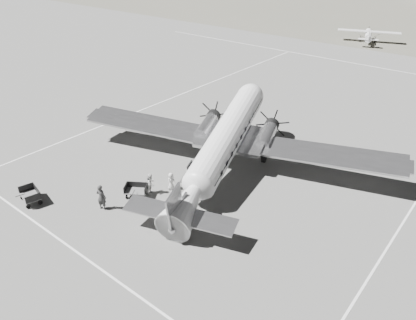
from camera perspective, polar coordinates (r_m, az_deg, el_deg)
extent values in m
plane|color=slate|center=(33.78, 5.10, -2.78)|extent=(260.00, 260.00, 0.00)
cube|color=white|center=(25.71, -13.53, -15.61)|extent=(60.00, 0.15, 0.01)
cube|color=white|center=(30.16, 24.55, -10.10)|extent=(0.15, 80.00, 0.01)
cube|color=white|center=(51.09, -5.37, 8.59)|extent=(0.15, 60.00, 0.01)
cube|color=white|center=(68.34, 24.82, 11.36)|extent=(90.00, 0.15, 0.01)
imported|color=#2C2C2C|center=(30.68, -14.76, -5.08)|extent=(0.86, 0.70, 2.04)
imported|color=silver|center=(31.83, -8.04, -3.30)|extent=(0.85, 0.98, 1.74)
imported|color=beige|center=(32.18, -5.21, -2.99)|extent=(0.51, 0.75, 1.48)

